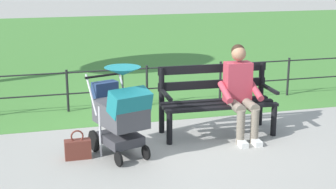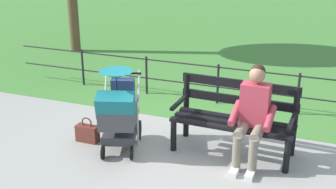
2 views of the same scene
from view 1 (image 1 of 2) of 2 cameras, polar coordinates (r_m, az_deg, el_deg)
ground_plane at (r=6.76m, az=0.70°, el=-5.20°), size 60.00×60.00×0.00m
grass_lawn at (r=15.18m, az=-8.38°, el=6.00°), size 40.00×16.00×0.01m
park_bench at (r=6.90m, az=5.64°, el=-0.27°), size 1.62×0.65×0.96m
person_on_bench at (r=6.76m, az=8.45°, el=0.64°), size 0.54×0.74×1.28m
stroller at (r=6.02m, az=-5.54°, el=-1.87°), size 0.74×0.99×1.15m
handbag at (r=6.16m, az=-10.51°, el=-6.25°), size 0.32×0.14×0.37m
park_fence at (r=8.27m, az=-0.59°, el=1.62°), size 7.93×0.04×0.70m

